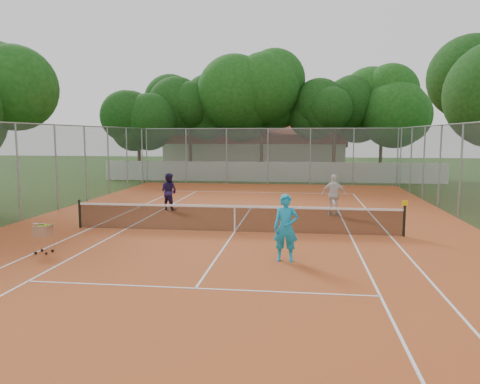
# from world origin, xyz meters

# --- Properties ---
(ground) EXTENTS (120.00, 120.00, 0.00)m
(ground) POSITION_xyz_m (0.00, 0.00, 0.00)
(ground) COLOR #193A0F
(ground) RESTS_ON ground
(court_pad) EXTENTS (18.00, 34.00, 0.02)m
(court_pad) POSITION_xyz_m (0.00, 0.00, 0.01)
(court_pad) COLOR #AE4D21
(court_pad) RESTS_ON ground
(court_lines) EXTENTS (10.98, 23.78, 0.01)m
(court_lines) POSITION_xyz_m (0.00, 0.00, 0.02)
(court_lines) COLOR white
(court_lines) RESTS_ON court_pad
(tennis_net) EXTENTS (11.88, 0.10, 0.98)m
(tennis_net) POSITION_xyz_m (0.00, 0.00, 0.51)
(tennis_net) COLOR black
(tennis_net) RESTS_ON court_pad
(perimeter_fence) EXTENTS (18.00, 34.00, 4.00)m
(perimeter_fence) POSITION_xyz_m (0.00, 0.00, 2.00)
(perimeter_fence) COLOR slate
(perimeter_fence) RESTS_ON ground
(boundary_wall) EXTENTS (26.00, 0.30, 1.50)m
(boundary_wall) POSITION_xyz_m (0.00, 19.00, 0.75)
(boundary_wall) COLOR white
(boundary_wall) RESTS_ON ground
(clubhouse) EXTENTS (16.40, 9.00, 4.40)m
(clubhouse) POSITION_xyz_m (-2.00, 29.00, 2.20)
(clubhouse) COLOR beige
(clubhouse) RESTS_ON ground
(tropical_trees) EXTENTS (29.00, 19.00, 10.00)m
(tropical_trees) POSITION_xyz_m (0.00, 22.00, 5.00)
(tropical_trees) COLOR black
(tropical_trees) RESTS_ON ground
(player_near) EXTENTS (0.71, 0.48, 1.88)m
(player_near) POSITION_xyz_m (1.96, -3.74, 0.96)
(player_near) COLOR #1795C9
(player_near) RESTS_ON court_pad
(player_far_left) EXTENTS (1.02, 0.91, 1.73)m
(player_far_left) POSITION_xyz_m (-3.79, 4.67, 0.88)
(player_far_left) COLOR #231745
(player_far_left) RESTS_ON court_pad
(player_far_right) EXTENTS (1.09, 0.51, 1.82)m
(player_far_right) POSITION_xyz_m (3.81, 4.07, 0.93)
(player_far_right) COLOR silver
(player_far_right) RESTS_ON court_pad
(ball_hopper) EXTENTS (0.48, 0.48, 0.94)m
(ball_hopper) POSITION_xyz_m (-5.17, -3.86, 0.49)
(ball_hopper) COLOR silver
(ball_hopper) RESTS_ON court_pad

